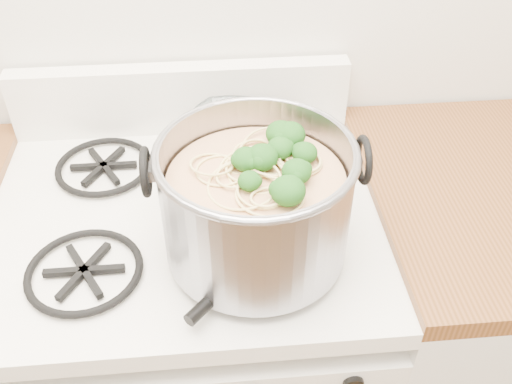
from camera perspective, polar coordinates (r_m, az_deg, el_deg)
name	(u,v)px	position (r m, az deg, el deg)	size (l,w,h in m)	color
gas_range	(199,351)	(1.48, -5.74, -15.59)	(0.76, 0.66, 0.92)	white
stock_pot	(256,204)	(0.95, 0.00, -1.18)	(0.36, 0.33, 0.22)	gray
spatula	(284,230)	(1.04, 2.83, -3.82)	(0.29, 0.31, 0.02)	black
glass_bowl	(251,159)	(1.19, -0.51, 3.31)	(0.12, 0.12, 0.03)	white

